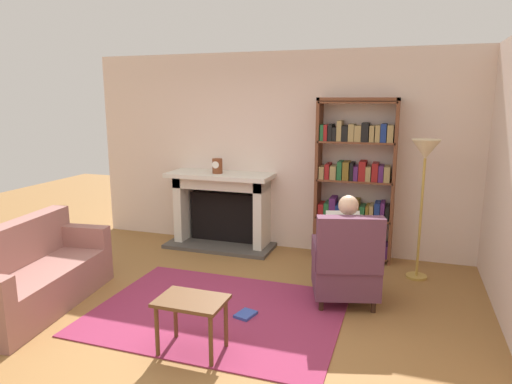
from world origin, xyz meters
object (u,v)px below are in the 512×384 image
(sofa_floral, at_px, (32,277))
(side_table, at_px, (191,308))
(bookshelf, at_px, (355,183))
(armchair_reading, at_px, (346,265))
(seated_reader, at_px, (345,243))
(mantel_clock, at_px, (217,166))
(fireplace, at_px, (223,207))
(floor_lamp, at_px, (425,162))

(sofa_floral, distance_m, side_table, 1.93)
(bookshelf, distance_m, sofa_floral, 3.87)
(armchair_reading, bearing_deg, seated_reader, -90.00)
(bookshelf, height_order, seated_reader, bookshelf)
(mantel_clock, relative_size, armchair_reading, 0.21)
(sofa_floral, bearing_deg, armchair_reading, -77.46)
(fireplace, distance_m, sofa_floral, 2.69)
(bookshelf, relative_size, armchair_reading, 2.15)
(side_table, bearing_deg, armchair_reading, 50.63)
(bookshelf, bearing_deg, fireplace, -178.96)
(side_table, bearing_deg, sofa_floral, 172.42)
(mantel_clock, bearing_deg, side_table, -71.26)
(fireplace, xyz_separation_m, mantel_clock, (-0.03, -0.10, 0.60))
(bookshelf, bearing_deg, seated_reader, -86.91)
(armchair_reading, distance_m, seated_reader, 0.23)
(fireplace, xyz_separation_m, bookshelf, (1.84, 0.03, 0.44))
(fireplace, height_order, bookshelf, bookshelf)
(mantel_clock, relative_size, side_table, 0.37)
(armchair_reading, height_order, side_table, armchair_reading)
(mantel_clock, distance_m, sofa_floral, 2.71)
(sofa_floral, bearing_deg, fireplace, -30.05)
(mantel_clock, height_order, seated_reader, mantel_clock)
(mantel_clock, xyz_separation_m, sofa_floral, (-1.02, -2.36, -0.85))
(seated_reader, bearing_deg, sofa_floral, 6.00)
(seated_reader, distance_m, sofa_floral, 3.19)
(fireplace, bearing_deg, floor_lamp, -8.98)
(seated_reader, xyz_separation_m, sofa_floral, (-2.95, -1.17, -0.30))
(seated_reader, bearing_deg, armchair_reading, 90.00)
(seated_reader, bearing_deg, floor_lamp, -146.00)
(mantel_clock, height_order, side_table, mantel_clock)
(side_table, distance_m, floor_lamp, 3.07)
(mantel_clock, relative_size, floor_lamp, 0.13)
(fireplace, xyz_separation_m, seated_reader, (1.91, -1.29, 0.06))
(side_table, bearing_deg, fireplace, 107.60)
(sofa_floral, bearing_deg, mantel_clock, -30.42)
(armchair_reading, bearing_deg, fireplace, -51.51)
(armchair_reading, height_order, floor_lamp, floor_lamp)
(fireplace, relative_size, armchair_reading, 1.57)
(mantel_clock, height_order, bookshelf, bookshelf)
(bookshelf, bearing_deg, floor_lamp, -29.13)
(floor_lamp, bearing_deg, seated_reader, -130.33)
(fireplace, height_order, sofa_floral, fireplace)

